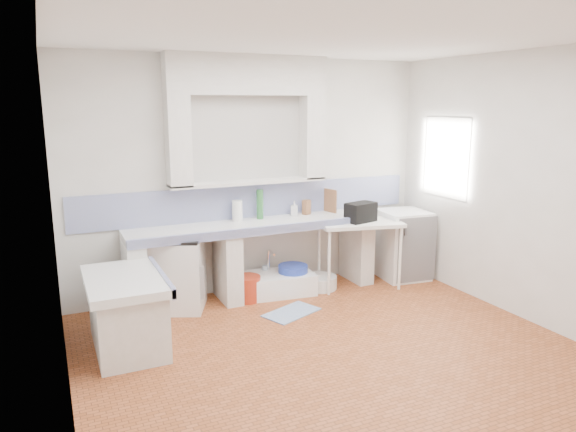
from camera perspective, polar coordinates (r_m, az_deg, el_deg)
name	(u,v)px	position (r m, az deg, el deg)	size (l,w,h in m)	color
floor	(333,352)	(5.10, 4.86, -14.35)	(4.50, 4.50, 0.00)	#9A4E29
ceiling	(339,36)	(4.61, 5.51, 18.67)	(4.50, 4.50, 0.00)	silver
wall_back	(253,176)	(6.44, -3.74, 4.29)	(4.50, 4.50, 0.00)	silver
wall_front	(521,267)	(3.13, 23.74, -4.99)	(4.50, 4.50, 0.00)	silver
wall_left	(56,229)	(4.05, -23.63, -1.29)	(4.50, 4.50, 0.00)	silver
wall_right	(523,187)	(6.08, 23.90, 2.83)	(4.50, 4.50, 0.00)	silver
alcove_mass	(248,75)	(6.24, -4.35, 14.85)	(1.90, 0.25, 0.45)	silver
window_frame	(457,157)	(7.02, 17.66, 6.03)	(0.35, 0.86, 1.06)	#382312
lace_valance	(450,127)	(6.90, 16.96, 9.15)	(0.01, 0.84, 0.24)	white
counter_slab	(255,226)	(6.23, -3.54, -1.02)	(3.00, 0.60, 0.08)	white
counter_lip	(264,231)	(5.97, -2.56, -1.57)	(3.00, 0.04, 0.10)	navy
counter_pier_left	(135,278)	(6.01, -16.10, -6.44)	(0.20, 0.55, 0.82)	silver
counter_pier_mid	(228,266)	(6.23, -6.49, -5.36)	(0.20, 0.55, 0.82)	silver
counter_pier_right	(356,249)	(6.95, 7.35, -3.54)	(0.20, 0.55, 0.82)	silver
peninsula_top	(125,281)	(5.15, -17.07, -6.66)	(0.70, 1.10, 0.08)	white
peninsula_base	(127,316)	(5.27, -16.83, -10.27)	(0.60, 1.00, 0.62)	silver
peninsula_lip	(161,276)	(5.20, -13.45, -6.28)	(0.04, 1.10, 0.10)	navy
backsplash	(254,201)	(6.48, -3.65, 1.65)	(4.27, 0.03, 0.40)	navy
stove	(178,274)	(6.07, -11.75, -6.13)	(0.56, 0.54, 0.80)	white
sink	(275,285)	(6.48, -1.43, -7.38)	(0.93, 0.50, 0.22)	white
side_table	(359,254)	(6.71, 7.60, -4.05)	(1.00, 0.56, 0.04)	white
fridge	(403,244)	(7.14, 12.22, -3.00)	(0.58, 0.58, 0.89)	white
bucket_red	(247,288)	(6.27, -4.39, -7.74)	(0.31, 0.31, 0.29)	#AC2E16
bucket_orange	(281,283)	(6.51, -0.74, -7.17)	(0.27, 0.27, 0.25)	orange
bucket_blue	(293,279)	(6.51, 0.53, -6.73)	(0.36, 0.36, 0.34)	#243CAB
basin_white	(320,282)	(6.68, 3.46, -7.09)	(0.41, 0.41, 0.16)	white
water_bottle_a	(265,277)	(6.62, -2.48, -6.60)	(0.08, 0.08, 0.30)	silver
water_bottle_b	(282,276)	(6.71, -0.67, -6.44)	(0.07, 0.07, 0.28)	silver
black_bag	(361,212)	(6.57, 7.80, 0.41)	(0.38, 0.22, 0.24)	black
green_bottle_a	(260,204)	(6.36, -3.01, 1.27)	(0.08, 0.08, 0.36)	#296531
green_bottle_b	(260,205)	(6.36, -3.06, 1.20)	(0.07, 0.07, 0.34)	#296531
knife_block	(306,207)	(6.63, 1.99, 0.95)	(0.09, 0.07, 0.18)	brown
cutting_board	(330,201)	(6.78, 4.56, 1.65)	(0.02, 0.22, 0.30)	brown
paper_towel	(237,211)	(6.27, -5.46, 0.55)	(0.12, 0.12, 0.24)	white
soap_bottle	(294,208)	(6.56, 0.67, 0.85)	(0.08, 0.09, 0.19)	white
rug	(292,312)	(5.95, 0.38, -10.30)	(0.62, 0.35, 0.01)	#274B8F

